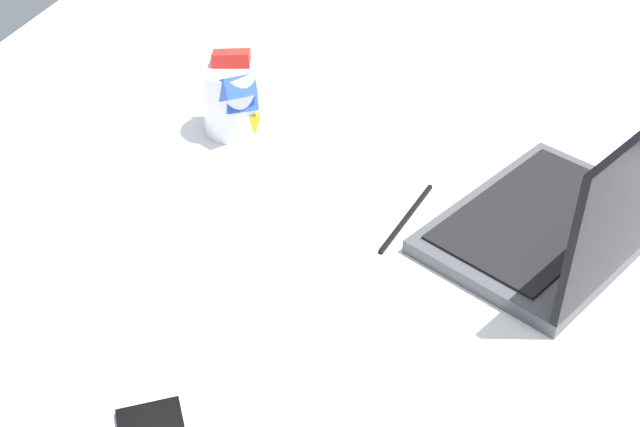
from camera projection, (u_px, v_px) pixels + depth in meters
The scene contains 4 objects.
bed_mattress at pixel (310, 224), 131.19cm from camera, with size 180.00×140.00×18.00cm, color white.
laptop at pixel (571, 218), 110.64cm from camera, with size 39.74×35.12×23.00cm.
snack_cup at pixel (232, 98), 132.29cm from camera, with size 10.64×9.95×13.20cm.
charger_cable at pixel (407, 218), 117.31cm from camera, with size 17.00×0.60×0.60cm, color black.
Camera 1 is at (97.55, 33.39, 90.15)cm, focal length 47.65 mm.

